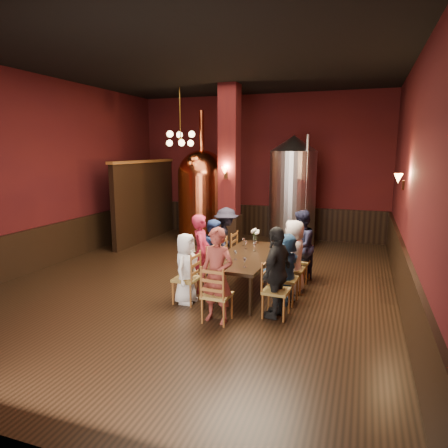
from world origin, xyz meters
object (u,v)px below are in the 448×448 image
(dining_table, at_px, (247,258))
(steel_vessel, at_px, (292,192))
(rose_vase, at_px, (255,233))
(copper_kettle, at_px, (202,194))
(person_0, at_px, (186,268))
(person_2, at_px, (215,250))
(person_1, at_px, (201,253))

(dining_table, xyz_separation_m, steel_vessel, (0.16, 4.07, 0.91))
(steel_vessel, relative_size, rose_vase, 9.49)
(copper_kettle, bearing_deg, dining_table, -56.91)
(dining_table, bearing_deg, person_0, -130.36)
(person_0, bearing_deg, rose_vase, -20.70)
(person_0, relative_size, copper_kettle, 0.33)
(person_2, bearing_deg, dining_table, -125.61)
(person_2, bearing_deg, copper_kettle, 14.15)
(copper_kettle, height_order, rose_vase, copper_kettle)
(steel_vessel, bearing_deg, rose_vase, -95.24)
(person_2, xyz_separation_m, copper_kettle, (-1.78, 3.65, 0.76))
(person_2, bearing_deg, person_1, 165.60)
(person_0, relative_size, person_2, 0.97)
(dining_table, xyz_separation_m, copper_kettle, (-2.62, 4.02, 0.75))
(person_0, bearing_deg, person_1, -1.73)
(dining_table, relative_size, person_1, 1.57)
(person_1, relative_size, person_2, 1.15)
(person_2, height_order, rose_vase, person_2)
(dining_table, xyz_separation_m, person_1, (-0.86, -0.29, 0.09))
(dining_table, bearing_deg, person_2, 158.78)
(dining_table, xyz_separation_m, rose_vase, (-0.12, 1.01, 0.28))
(person_1, bearing_deg, dining_table, -89.77)
(person_2, relative_size, copper_kettle, 0.34)
(dining_table, relative_size, copper_kettle, 0.62)
(dining_table, relative_size, person_2, 1.81)
(person_2, distance_m, rose_vase, 1.00)
(person_0, xyz_separation_m, person_2, (0.06, 1.33, 0.02))
(dining_table, bearing_deg, steel_vessel, 90.22)
(person_0, bearing_deg, person_2, -1.73)
(person_1, relative_size, steel_vessel, 0.49)
(person_0, bearing_deg, steel_vessel, -11.07)
(person_0, distance_m, copper_kettle, 5.33)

